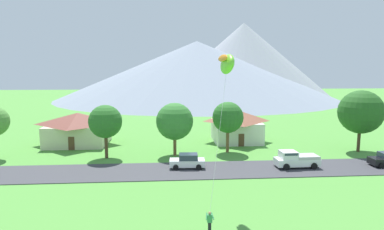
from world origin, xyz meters
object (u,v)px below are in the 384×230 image
(house_leftmost, at_px, (78,128))
(tree_center, at_px, (228,118))
(parked_car_white_west_end, at_px, (187,161))
(tree_right_of_center, at_px, (105,122))
(kite_flyer_with_kite, at_px, (226,67))
(pickup_truck_white_west_side, at_px, (296,159))
(house_left_center, at_px, (236,125))
(tree_near_right, at_px, (361,112))
(tree_near_left, at_px, (175,121))

(house_leftmost, relative_size, tree_center, 1.34)
(tree_center, height_order, parked_car_white_west_end, tree_center)
(tree_right_of_center, relative_size, kite_flyer_with_kite, 0.55)
(pickup_truck_white_west_side, bearing_deg, house_left_center, 105.03)
(house_leftmost, bearing_deg, tree_right_of_center, -55.70)
(tree_near_right, height_order, kite_flyer_with_kite, kite_flyer_with_kite)
(tree_near_left, height_order, tree_right_of_center, tree_near_left)
(tree_right_of_center, distance_m, parked_car_white_west_end, 12.56)
(pickup_truck_white_west_side, bearing_deg, kite_flyer_with_kite, -137.43)
(tree_near_left, distance_m, pickup_truck_white_west_side, 16.37)
(house_left_center, distance_m, tree_near_left, 13.43)
(parked_car_white_west_end, relative_size, pickup_truck_white_west_side, 0.82)
(tree_near_left, bearing_deg, house_left_center, 38.60)
(tree_near_right, bearing_deg, tree_center, 176.44)
(house_leftmost, xyz_separation_m, house_left_center, (25.56, 0.10, 0.11))
(tree_center, distance_m, tree_right_of_center, 16.90)
(house_left_center, relative_size, tree_center, 1.10)
(parked_car_white_west_end, bearing_deg, pickup_truck_white_west_side, -3.49)
(house_leftmost, relative_size, kite_flyer_with_kite, 0.74)
(house_left_center, xyz_separation_m, pickup_truck_white_west_side, (4.05, -15.08, -1.67))
(tree_near_left, height_order, kite_flyer_with_kite, kite_flyer_with_kite)
(house_left_center, relative_size, kite_flyer_with_kite, 0.61)
(house_left_center, distance_m, kite_flyer_with_kite, 27.02)
(tree_near_left, bearing_deg, pickup_truck_white_west_side, -25.24)
(house_leftmost, relative_size, parked_car_white_west_end, 2.27)
(parked_car_white_west_end, xyz_separation_m, kite_flyer_with_kite, (2.68, -10.32, 11.08))
(tree_near_left, height_order, parked_car_white_west_end, tree_near_left)
(tree_center, bearing_deg, house_left_center, 68.33)
(tree_near_right, xyz_separation_m, parked_car_white_west_end, (-25.19, -6.12, -4.94))
(tree_right_of_center, xyz_separation_m, pickup_truck_white_west_side, (23.62, -6.21, -3.88))
(house_leftmost, relative_size, tree_right_of_center, 1.36)
(pickup_truck_white_west_side, relative_size, kite_flyer_with_kite, 0.40)
(kite_flyer_with_kite, bearing_deg, tree_center, 78.63)
(tree_center, relative_size, kite_flyer_with_kite, 0.56)
(tree_near_left, height_order, pickup_truck_white_west_side, tree_near_left)
(kite_flyer_with_kite, bearing_deg, tree_near_left, 103.96)
(tree_right_of_center, xyz_separation_m, tree_near_right, (35.76, 0.70, 0.86))
(tree_center, xyz_separation_m, parked_car_white_west_end, (-6.22, -7.30, -4.18))
(tree_near_left, xyz_separation_m, tree_near_right, (26.56, 0.11, 1.03))
(tree_near_left, height_order, tree_center, tree_near_left)
(house_left_center, bearing_deg, tree_right_of_center, -155.63)
(parked_car_white_west_end, distance_m, kite_flyer_with_kite, 15.37)
(house_leftmost, bearing_deg, tree_center, -16.83)
(house_leftmost, bearing_deg, tree_near_left, -28.33)
(house_left_center, relative_size, tree_near_right, 0.90)
(tree_near_left, relative_size, tree_right_of_center, 1.02)
(house_leftmost, height_order, tree_near_right, tree_near_right)
(house_leftmost, height_order, tree_center, tree_center)
(house_left_center, bearing_deg, pickup_truck_white_west_side, -74.97)
(tree_right_of_center, height_order, kite_flyer_with_kite, kite_flyer_with_kite)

